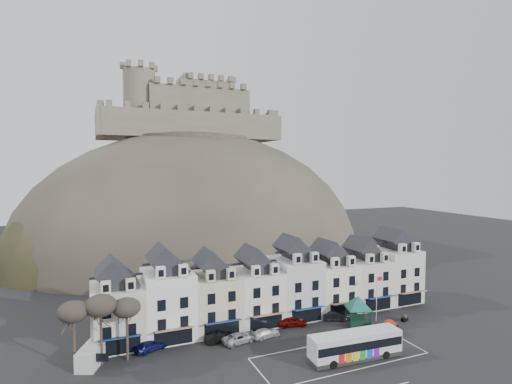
% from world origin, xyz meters
% --- Properties ---
extents(ground, '(300.00, 300.00, 0.00)m').
position_xyz_m(ground, '(0.00, 0.00, 0.00)').
color(ground, black).
rests_on(ground, ground).
extents(coach_bay_markings, '(22.00, 7.50, 0.01)m').
position_xyz_m(coach_bay_markings, '(2.00, 1.25, 0.00)').
color(coach_bay_markings, silver).
rests_on(coach_bay_markings, ground).
extents(townhouse_terrace, '(54.40, 9.35, 11.80)m').
position_xyz_m(townhouse_terrace, '(0.15, 15.97, 5.30)').
color(townhouse_terrace, beige).
rests_on(townhouse_terrace, ground).
extents(castle_hill, '(100.00, 76.00, 68.00)m').
position_xyz_m(castle_hill, '(1.25, 68.95, 0.11)').
color(castle_hill, '#37322A').
rests_on(castle_hill, ground).
extents(castle, '(50.20, 22.20, 22.00)m').
position_xyz_m(castle, '(0.51, 75.93, 40.19)').
color(castle, '#645B4C').
rests_on(castle, ground).
extents(tree_left_far, '(3.61, 3.61, 8.24)m').
position_xyz_m(tree_left_far, '(-29.00, 10.50, 6.90)').
color(tree_left_far, '#322620').
rests_on(tree_left_far, ground).
extents(tree_left_mid, '(3.78, 3.78, 8.64)m').
position_xyz_m(tree_left_mid, '(-26.00, 10.50, 7.24)').
color(tree_left_mid, '#322620').
rests_on(tree_left_mid, ground).
extents(tree_left_near, '(3.43, 3.43, 7.84)m').
position_xyz_m(tree_left_near, '(-23.00, 10.50, 6.55)').
color(tree_left_near, '#322620').
rests_on(tree_left_near, ground).
extents(bus, '(12.20, 3.54, 3.40)m').
position_xyz_m(bus, '(3.33, -0.18, 1.88)').
color(bus, '#262628').
rests_on(bus, ground).
extents(bus_shelter, '(6.69, 6.69, 4.48)m').
position_xyz_m(bus_shelter, '(10.34, 8.59, 3.48)').
color(bus_shelter, black).
rests_on(bus_shelter, ground).
extents(red_buoy, '(1.82, 1.82, 2.13)m').
position_xyz_m(red_buoy, '(12.45, 4.04, 1.09)').
color(red_buoy, black).
rests_on(red_buoy, ground).
extents(flagpole, '(1.04, 0.11, 7.17)m').
position_xyz_m(flagpole, '(14.08, 8.81, 4.09)').
color(flagpole, silver).
rests_on(flagpole, ground).
extents(white_van, '(3.94, 5.52, 2.31)m').
position_xyz_m(white_van, '(-27.08, 11.01, 1.16)').
color(white_van, silver).
rests_on(white_van, ground).
extents(planter_west, '(0.97, 0.64, 0.91)m').
position_xyz_m(planter_west, '(14.66, 5.45, 0.44)').
color(planter_west, black).
rests_on(planter_west, ground).
extents(planter_east, '(1.22, 0.79, 1.12)m').
position_xyz_m(planter_east, '(18.00, 7.00, 0.54)').
color(planter_east, black).
rests_on(planter_east, ground).
extents(car_navy, '(4.67, 3.25, 1.47)m').
position_xyz_m(car_navy, '(-20.00, 11.92, 0.74)').
color(car_navy, '#0D1044').
rests_on(car_navy, ground).
extents(car_black, '(4.38, 1.79, 1.41)m').
position_xyz_m(car_black, '(-10.80, 10.93, 0.71)').
color(car_black, black).
rests_on(car_black, ground).
extents(car_silver, '(5.00, 3.22, 1.30)m').
position_xyz_m(car_silver, '(-8.51, 9.77, 0.65)').
color(car_silver, '#B3B5BB').
rests_on(car_silver, ground).
extents(car_white, '(4.52, 2.46, 1.24)m').
position_xyz_m(car_white, '(-4.40, 9.94, 0.62)').
color(car_white, silver).
rests_on(car_white, ground).
extents(car_maroon, '(4.93, 2.96, 1.57)m').
position_xyz_m(car_maroon, '(0.80, 12.00, 0.78)').
color(car_maroon, '#580705').
rests_on(car_maroon, ground).
extents(car_charcoal, '(4.54, 3.14, 1.42)m').
position_xyz_m(car_charcoal, '(8.38, 11.35, 0.71)').
color(car_charcoal, black).
rests_on(car_charcoal, ground).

